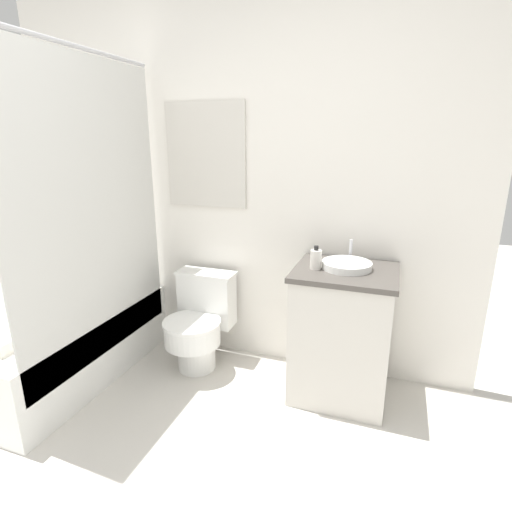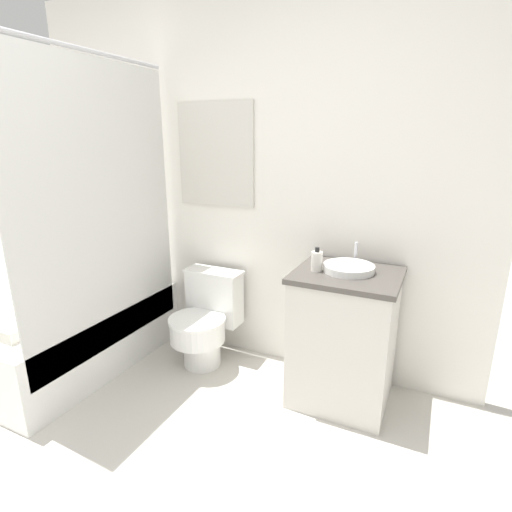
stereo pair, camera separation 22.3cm
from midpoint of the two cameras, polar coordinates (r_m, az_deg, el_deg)
name	(u,v)px [view 2 (the right image)]	position (r m, az deg, el deg)	size (l,w,h in m)	color
wall_back	(239,179)	(2.72, -0.02, 10.92)	(3.24, 0.07, 2.50)	white
shower_area	(87,328)	(2.92, -21.06, -9.66)	(0.56, 1.32, 1.98)	white
toilet	(206,320)	(2.80, -4.95, -9.16)	(0.41, 0.50, 0.64)	white
vanity	(343,338)	(2.44, 14.98, -11.25)	(0.58, 0.52, 0.80)	beige
sink	(349,268)	(2.30, 15.85, -1.68)	(0.28, 0.32, 0.13)	white
soap_bottle	(317,261)	(2.26, 11.48, -0.74)	(0.06, 0.06, 0.14)	silver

